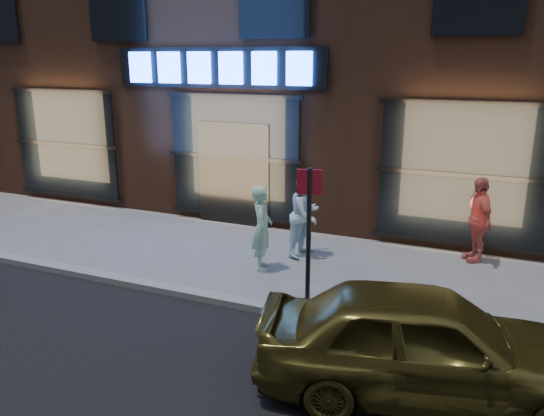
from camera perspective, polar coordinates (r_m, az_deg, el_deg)
The scene contains 8 objects.
ground at distance 9.60m, azimuth -14.64°, elevation -8.10°, with size 90.00×90.00×0.00m, color slate.
curb at distance 9.58m, azimuth -14.67°, elevation -7.78°, with size 60.00×0.25×0.12m, color gray.
storefront_building at distance 15.92m, azimuth 2.61°, elevation 20.63°, with size 30.20×8.28×10.30m.
man_bowtie at distance 9.75m, azimuth -1.08°, elevation -2.17°, with size 0.58×0.38×1.59m, color #ABE1BB.
man_cap at distance 10.46m, azimuth 3.66°, elevation -0.72°, with size 0.81×0.63×1.67m, color white.
passerby at distance 10.89m, azimuth 21.26°, elevation -1.15°, with size 0.98×0.41×1.67m, color #D56857.
gold_sedan at distance 6.52m, azimuth 16.19°, elevation -13.70°, with size 1.57×3.90×1.33m, color brown.
sign_post at distance 7.76m, azimuth 3.97°, elevation -2.32°, with size 0.37×0.11×2.31m.
Camera 1 is at (5.49, -6.89, 3.81)m, focal length 35.00 mm.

